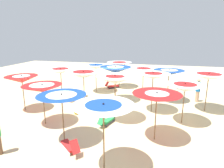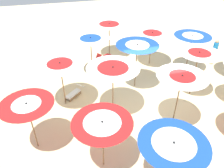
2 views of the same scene
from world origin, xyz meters
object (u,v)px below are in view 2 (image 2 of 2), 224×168
Objects in this scene: beach_umbrella_0 at (28,108)px; beach_umbrella_13 at (152,35)px; beach_umbrella_8 at (91,41)px; beach_umbrella_9 at (137,49)px; beachgoer_1 at (214,51)px; beach_umbrella_2 at (173,147)px; beach_umbrella_10 at (199,56)px; lounger_4 at (74,93)px; beach_umbrella_14 at (192,38)px; beach_umbrella_12 at (109,27)px; beach_ball at (120,126)px; lounger_0 at (104,58)px; beach_umbrella_5 at (113,71)px; beach_umbrella_6 at (181,80)px; beach_umbrella_4 at (60,66)px; beach_umbrella_1 at (102,126)px; lounger_1 at (174,131)px.

beach_umbrella_0 is 8.58m from beach_umbrella_13.
beach_umbrella_13 is at bearing -175.30° from beach_umbrella_8.
beach_umbrella_0 reaches higher than beach_umbrella_13.
beachgoer_1 is at bearing -168.23° from beach_umbrella_9.
beach_umbrella_2 is 0.96× the size of beach_umbrella_13.
lounger_4 is (5.93, -1.25, -2.03)m from beach_umbrella_10.
beach_umbrella_9 is at bearing 13.12° from beach_umbrella_14.
beach_umbrella_12 is 1.02× the size of beach_umbrella_13.
beach_ball is at bearing 56.13° from beach_umbrella_13.
lounger_0 is (-1.01, -1.44, -1.90)m from beach_umbrella_8.
beach_umbrella_0 is 3.70m from beach_umbrella_5.
beach_umbrella_9 is (0.71, -3.16, -0.02)m from beach_umbrella_6.
beach_ball is (-2.14, 2.28, -1.98)m from beach_umbrella_4.
beach_umbrella_8 reaches higher than beach_ball.
beach_umbrella_6 is at bearing -121.86° from beach_umbrella_2.
beach_umbrella_9 is 1.10× the size of beach_umbrella_13.
beach_umbrella_13 is 1.38× the size of beachgoer_1.
beach_umbrella_2 is 7.75m from beach_umbrella_8.
beach_umbrella_1 is 0.94× the size of beach_umbrella_12.
beach_umbrella_10 is at bearing 145.23° from beach_umbrella_8.
beach_umbrella_0 is at bearing -160.66° from lounger_0.
lounger_1 is at bearing 77.66° from beach_umbrella_13.
beach_umbrella_1 is 10.15m from beachgoer_1.
beach_umbrella_14 is at bearing 44.37° from beachgoer_1.
beach_ball is (-3.41, -0.14, -1.83)m from beach_umbrella_0.
beach_umbrella_2 is 3.02m from lounger_1.
lounger_0 is (-2.79, -3.92, -1.91)m from beach_umbrella_4.
beach_umbrella_4 is at bearing 53.33° from beach_umbrella_12.
beach_umbrella_5 is at bearing -90.60° from beach_ball.
beach_umbrella_14 is at bearing -168.73° from beach_umbrella_4.
beach_umbrella_8 is at bearing 42.28° from lounger_1.
beach_umbrella_0 is 3.86m from lounger_4.
beach_umbrella_14 is (-6.32, -5.35, 0.13)m from beach_umbrella_1.
beach_umbrella_1 is at bearing 69.33° from beachgoer_1.
beach_umbrella_4 is at bearing 3.92° from lounger_4.
lounger_1 is at bearing 92.99° from lounger_4.
beach_umbrella_14 is at bearing 144.49° from beach_umbrella_12.
beach_umbrella_12 is at bearing 7.00° from lounger_0.
beach_umbrella_13 is at bearing -108.51° from beach_umbrella_2.
beach_umbrella_8 is at bearing 30.00° from beachgoer_1.
beach_umbrella_1 is 8.58m from beach_umbrella_12.
beach_umbrella_4 reaches higher than beach_umbrella_13.
beach_umbrella_9 is at bearing 137.99° from beach_umbrella_8.
beach_umbrella_1 reaches higher than beach_umbrella_13.
beach_umbrella_12 is at bearing -35.70° from beach_umbrella_13.
beach_umbrella_9 is 2.03× the size of lounger_1.
beach_umbrella_9 is at bearing -119.86° from beach_ball.
lounger_0 is at bearing -97.32° from beach_umbrella_5.
beach_umbrella_14 is at bearing -139.73° from beach_umbrella_1.
beach_umbrella_8 is 0.92× the size of beach_umbrella_9.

